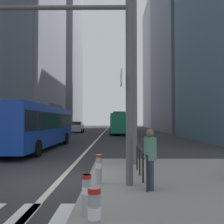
% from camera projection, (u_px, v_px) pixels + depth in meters
% --- Properties ---
extents(ground_plane, '(160.00, 160.00, 0.00)m').
position_uv_depth(ground_plane, '(98.00, 139.00, 28.58)').
color(ground_plane, '#303033').
extents(lane_centre_line, '(0.20, 80.00, 0.01)m').
position_uv_depth(lane_centre_line, '(102.00, 134.00, 38.57)').
color(lane_centre_line, beige).
rests_on(lane_centre_line, ground).
extents(office_tower_left_mid, '(10.40, 25.81, 44.39)m').
position_uv_depth(office_tower_left_mid, '(30.00, 26.00, 52.49)').
color(office_tower_left_mid, gray).
rests_on(office_tower_left_mid, ground).
extents(office_tower_left_far, '(12.79, 22.52, 51.15)m').
position_uv_depth(office_tower_left_far, '(59.00, 48.00, 79.94)').
color(office_tower_left_far, gray).
rests_on(office_tower_left_far, ground).
extents(office_tower_right_far, '(10.01, 24.64, 38.95)m').
position_uv_depth(office_tower_right_far, '(164.00, 64.00, 75.43)').
color(office_tower_right_far, '#9E9EA3').
rests_on(office_tower_right_far, ground).
extents(city_bus_blue_oncoming, '(2.87, 12.04, 3.40)m').
position_uv_depth(city_bus_blue_oncoming, '(38.00, 124.00, 18.12)').
color(city_bus_blue_oncoming, '#14389E').
rests_on(city_bus_blue_oncoming, ground).
extents(city_bus_red_receding, '(2.74, 11.67, 3.40)m').
position_uv_depth(city_bus_red_receding, '(119.00, 122.00, 38.96)').
color(city_bus_red_receding, '#198456').
rests_on(city_bus_red_receding, ground).
extents(car_oncoming_mid, '(2.08, 4.42, 1.94)m').
position_uv_depth(car_oncoming_mid, '(77.00, 127.00, 43.15)').
color(car_oncoming_mid, silver).
rests_on(car_oncoming_mid, ground).
extents(car_receding_near, '(2.06, 4.05, 1.94)m').
position_uv_depth(car_receding_near, '(121.00, 125.00, 59.61)').
color(car_receding_near, maroon).
rests_on(car_receding_near, ground).
extents(traffic_signal_gantry, '(5.59, 0.65, 6.00)m').
position_uv_depth(traffic_signal_gantry, '(69.00, 55.00, 7.57)').
color(traffic_signal_gantry, '#515156').
rests_on(traffic_signal_gantry, median_island).
extents(street_lamp_post, '(5.50, 0.32, 8.00)m').
position_uv_depth(street_lamp_post, '(135.00, 50.00, 11.18)').
color(street_lamp_post, '#56565B').
rests_on(street_lamp_post, median_island).
extents(bollard_front, '(0.20, 0.20, 0.95)m').
position_uv_depth(bollard_front, '(94.00, 217.00, 3.60)').
color(bollard_front, '#99999E').
rests_on(bollard_front, median_island).
extents(bollard_left, '(0.20, 0.20, 0.83)m').
position_uv_depth(bollard_left, '(87.00, 193.00, 5.02)').
color(bollard_left, '#99999E').
rests_on(bollard_left, median_island).
extents(bollard_right, '(0.20, 0.20, 0.88)m').
position_uv_depth(bollard_right, '(99.00, 167.00, 7.64)').
color(bollard_right, '#99999E').
rests_on(bollard_right, median_island).
extents(pedestrian_railing, '(0.06, 3.09, 0.98)m').
position_uv_depth(pedestrian_railing, '(141.00, 158.00, 8.25)').
color(pedestrian_railing, black).
rests_on(pedestrian_railing, median_island).
extents(pedestrian_far, '(0.31, 0.42, 1.70)m').
position_uv_depth(pedestrian_far, '(150.00, 156.00, 6.94)').
color(pedestrian_far, '#2D334C').
rests_on(pedestrian_far, median_island).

